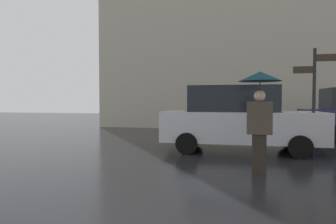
% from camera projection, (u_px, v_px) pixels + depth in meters
% --- Properties ---
extents(pedestrian_with_umbrella, '(0.85, 0.85, 2.06)m').
position_uv_depth(pedestrian_with_umbrella, '(260.00, 100.00, 5.84)').
color(pedestrian_with_umbrella, '#2A241E').
rests_on(pedestrian_with_umbrella, ground).
extents(parked_car_left, '(4.51, 1.83, 1.91)m').
position_uv_depth(parked_car_left, '(238.00, 119.00, 8.55)').
color(parked_car_left, silver).
rests_on(parked_car_left, ground).
extents(street_signpost, '(1.08, 0.08, 2.84)m').
position_uv_depth(street_signpost, '(314.00, 91.00, 7.58)').
color(street_signpost, black).
rests_on(street_signpost, ground).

